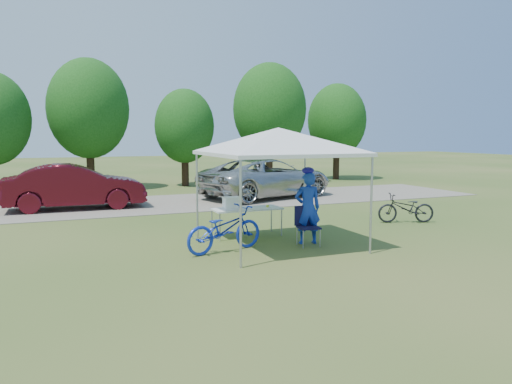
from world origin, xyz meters
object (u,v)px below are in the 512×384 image
(bike_dark, at_px, (406,208))
(folding_chair, at_px, (306,222))
(cooler, at_px, (232,203))
(minivan, at_px, (267,178))
(cyclist, at_px, (308,208))
(sedan, at_px, (75,187))
(folding_table, at_px, (247,210))
(bike_blue, at_px, (224,229))

(bike_dark, bearing_deg, folding_chair, -49.98)
(cooler, height_order, minivan, minivan)
(cooler, height_order, cyclist, cyclist)
(sedan, bearing_deg, folding_chair, -148.70)
(folding_table, xyz_separation_m, cooler, (-0.41, -0.00, 0.20))
(minivan, bearing_deg, bike_blue, 133.23)
(folding_chair, bearing_deg, cooler, 138.70)
(folding_table, bearing_deg, bike_dark, -0.10)
(cooler, xyz_separation_m, minivan, (4.04, 6.89, -0.06))
(bike_blue, distance_m, sedan, 8.36)
(cooler, bearing_deg, bike_blue, -115.96)
(bike_dark, bearing_deg, minivan, -148.46)
(folding_table, height_order, minivan, minivan)
(folding_table, distance_m, cooler, 0.45)
(bike_dark, distance_m, minivan, 7.05)
(folding_table, distance_m, folding_chair, 1.75)
(folding_chair, relative_size, cooler, 2.18)
(cyclist, bearing_deg, cooler, -31.14)
(bike_blue, bearing_deg, cyclist, -104.90)
(minivan, bearing_deg, folding_chair, 144.85)
(folding_table, bearing_deg, cyclist, -53.54)
(cyclist, relative_size, bike_dark, 1.04)
(cyclist, distance_m, bike_dark, 4.25)
(cooler, distance_m, bike_dark, 5.44)
(bike_blue, xyz_separation_m, bike_dark, (6.09, 1.37, -0.07))
(sedan, bearing_deg, cyclist, -147.76)
(cooler, xyz_separation_m, bike_dark, (5.42, -0.01, -0.44))
(cyclist, bearing_deg, sedan, -46.05)
(minivan, distance_m, sedan, 7.41)
(cooler, bearing_deg, sedan, 117.23)
(minivan, bearing_deg, cyclist, 145.21)
(folding_chair, distance_m, sedan, 9.29)
(minivan, xyz_separation_m, sedan, (-7.40, -0.35, -0.03))
(cooler, distance_m, bike_blue, 1.58)
(folding_table, xyz_separation_m, bike_blue, (-1.08, -1.38, -0.18))
(bike_blue, bearing_deg, minivan, -45.11)
(cooler, xyz_separation_m, sedan, (-3.36, 6.54, -0.08))
(cooler, relative_size, bike_dark, 0.25)
(cooler, height_order, bike_blue, cooler)
(folding_table, distance_m, sedan, 7.55)
(cooler, relative_size, minivan, 0.07)
(bike_dark, relative_size, minivan, 0.29)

